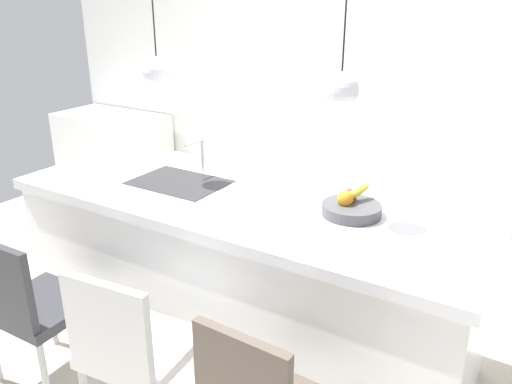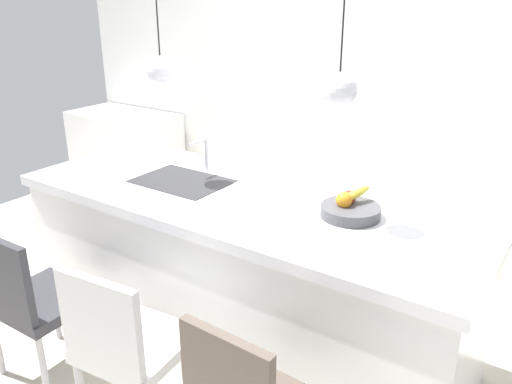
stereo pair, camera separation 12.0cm
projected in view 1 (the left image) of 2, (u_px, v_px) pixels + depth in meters
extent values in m
plane|color=beige|center=(242.00, 337.00, 3.24)|extent=(6.60, 6.60, 0.00)
cube|color=white|center=(355.00, 89.00, 4.08)|extent=(6.00, 0.10, 2.60)
cube|color=white|center=(242.00, 275.00, 3.08)|extent=(2.65, 0.93, 0.88)
cube|color=white|center=(241.00, 202.00, 2.91)|extent=(2.71, 0.99, 0.06)
cube|color=#2D2D30|center=(179.00, 183.00, 3.12)|extent=(0.56, 0.40, 0.02)
cylinder|color=silver|center=(203.00, 155.00, 3.27)|extent=(0.02, 0.02, 0.22)
cylinder|color=silver|center=(194.00, 143.00, 3.17)|extent=(0.02, 0.16, 0.02)
cylinder|color=#4C4C51|center=(351.00, 210.00, 2.66)|extent=(0.31, 0.31, 0.06)
sphere|color=#B22D1E|center=(350.00, 196.00, 2.68)|extent=(0.07, 0.07, 0.07)
sphere|color=orange|center=(345.00, 199.00, 2.64)|extent=(0.08, 0.08, 0.08)
ellipsoid|color=yellow|center=(357.00, 192.00, 2.67)|extent=(0.11, 0.19, 0.08)
cube|color=white|center=(114.00, 157.00, 5.28)|extent=(1.10, 0.60, 0.88)
cube|color=#333338|center=(42.00, 306.00, 2.77)|extent=(0.48, 0.45, 0.06)
cube|color=#333338|center=(0.00, 283.00, 2.52)|extent=(0.45, 0.05, 0.43)
cylinder|color=#B2B2B7|center=(101.00, 336.00, 2.92)|extent=(0.04, 0.04, 0.42)
cylinder|color=#B2B2B7|center=(52.00, 314.00, 3.11)|extent=(0.04, 0.04, 0.42)
cylinder|color=#B2B2B7|center=(45.00, 376.00, 2.61)|extent=(0.04, 0.04, 0.42)
cube|color=silver|center=(143.00, 348.00, 2.40)|extent=(0.50, 0.50, 0.06)
cube|color=silver|center=(107.00, 328.00, 2.14)|extent=(0.43, 0.09, 0.43)
cylinder|color=#B2B2B7|center=(203.00, 377.00, 2.58)|extent=(0.04, 0.04, 0.44)
cylinder|color=#B2B2B7|center=(140.00, 355.00, 2.74)|extent=(0.04, 0.04, 0.44)
sphere|color=silver|center=(157.00, 71.00, 2.94)|extent=(0.17, 0.17, 0.17)
sphere|color=silver|center=(341.00, 89.00, 2.39)|extent=(0.17, 0.17, 0.17)
cylinder|color=black|center=(346.00, 1.00, 2.25)|extent=(0.01, 0.01, 0.60)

